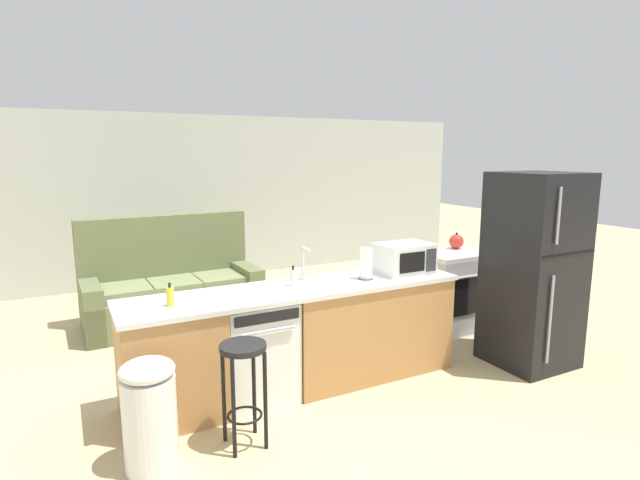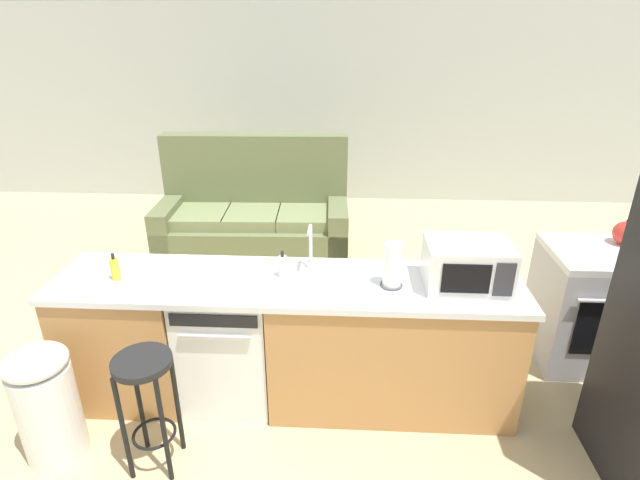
% 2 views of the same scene
% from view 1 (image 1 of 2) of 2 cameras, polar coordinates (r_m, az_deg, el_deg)
% --- Properties ---
extents(ground_plane, '(24.00, 24.00, 0.00)m').
position_cam_1_polar(ground_plane, '(4.49, -4.18, -16.73)').
color(ground_plane, tan).
extents(wall_back, '(10.00, 0.06, 2.60)m').
position_cam_1_polar(wall_back, '(8.15, -14.17, 4.62)').
color(wall_back, beige).
rests_on(wall_back, ground_plane).
extents(kitchen_counter, '(2.94, 0.66, 0.90)m').
position_cam_1_polar(kitchen_counter, '(4.41, -1.34, -11.26)').
color(kitchen_counter, '#B77F47').
rests_on(kitchen_counter, ground_plane).
extents(dishwasher, '(0.58, 0.61, 0.84)m').
position_cam_1_polar(dishwasher, '(4.24, -7.43, -12.26)').
color(dishwasher, white).
rests_on(dishwasher, ground_plane).
extents(stove_range, '(0.76, 0.68, 0.90)m').
position_cam_1_polar(stove_range, '(5.99, 14.75, -5.53)').
color(stove_range, '#B7B7BC').
rests_on(stove_range, ground_plane).
extents(refrigerator, '(0.72, 0.73, 1.84)m').
position_cam_1_polar(refrigerator, '(5.14, 23.21, -3.17)').
color(refrigerator, black).
rests_on(refrigerator, ground_plane).
extents(microwave, '(0.50, 0.37, 0.28)m').
position_cam_1_polar(microwave, '(4.75, 9.61, -2.06)').
color(microwave, white).
rests_on(microwave, kitchen_counter).
extents(sink_faucet, '(0.07, 0.18, 0.30)m').
position_cam_1_polar(sink_faucet, '(4.41, -1.88, -2.95)').
color(sink_faucet, silver).
rests_on(sink_faucet, kitchen_counter).
extents(paper_towel_roll, '(0.14, 0.14, 0.28)m').
position_cam_1_polar(paper_towel_roll, '(4.47, 5.26, -2.74)').
color(paper_towel_roll, '#4C4C51').
rests_on(paper_towel_roll, kitchen_counter).
extents(soap_bottle, '(0.06, 0.06, 0.18)m').
position_cam_1_polar(soap_bottle, '(4.24, -3.09, -4.31)').
color(soap_bottle, silver).
rests_on(soap_bottle, kitchen_counter).
extents(dish_soap_bottle, '(0.06, 0.06, 0.18)m').
position_cam_1_polar(dish_soap_bottle, '(3.86, -16.76, -6.18)').
color(dish_soap_bottle, yellow).
rests_on(dish_soap_bottle, kitchen_counter).
extents(kettle, '(0.21, 0.17, 0.19)m').
position_cam_1_polar(kettle, '(6.08, 15.33, -0.16)').
color(kettle, red).
rests_on(kettle, stove_range).
extents(bar_stool, '(0.32, 0.32, 0.74)m').
position_cam_1_polar(bar_stool, '(3.56, -8.73, -14.75)').
color(bar_stool, black).
rests_on(bar_stool, ground_plane).
extents(trash_bin, '(0.35, 0.35, 0.74)m').
position_cam_1_polar(trash_bin, '(3.54, -18.89, -18.20)').
color(trash_bin, white).
rests_on(trash_bin, ground_plane).
extents(couch, '(2.03, 0.97, 1.27)m').
position_cam_1_polar(couch, '(6.32, -16.67, -5.35)').
color(couch, '#667047').
rests_on(couch, ground_plane).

